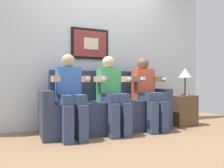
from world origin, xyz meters
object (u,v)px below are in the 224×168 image
at_px(person_in_middle, 112,91).
at_px(person_on_right, 147,90).
at_px(spare_remote_on_table, 185,95).
at_px(person_on_left, 70,91).
at_px(couch, 107,110).
at_px(table_lamp, 185,74).
at_px(side_table_right, 181,110).

relative_size(person_in_middle, person_on_right, 1.00).
bearing_deg(person_on_right, spare_remote_on_table, 0.11).
distance_m(person_on_left, spare_remote_on_table, 1.94).
relative_size(person_on_right, spare_remote_on_table, 8.54).
bearing_deg(couch, spare_remote_on_table, -7.05).
distance_m(person_on_left, person_in_middle, 0.60).
relative_size(person_in_middle, table_lamp, 2.41).
relative_size(person_on_right, table_lamp, 2.41).
relative_size(side_table_right, table_lamp, 1.09).
relative_size(person_in_middle, side_table_right, 2.22).
distance_m(person_in_middle, side_table_right, 1.36).
height_order(person_in_middle, person_on_right, same).
height_order(couch, person_on_right, person_on_right).
xyz_separation_m(couch, person_on_left, (-0.60, -0.17, 0.29)).
relative_size(person_on_left, spare_remote_on_table, 8.54).
bearing_deg(person_on_right, side_table_right, 4.92).
bearing_deg(person_on_right, person_in_middle, 180.00).
distance_m(couch, person_in_middle, 0.34).
bearing_deg(person_on_left, spare_remote_on_table, 0.03).
height_order(person_in_middle, spare_remote_on_table, person_in_middle).
bearing_deg(person_in_middle, person_on_right, 0.00).
xyz_separation_m(side_table_right, table_lamp, (0.05, -0.05, 0.61)).
bearing_deg(side_table_right, person_on_left, -178.17).
bearing_deg(person_in_middle, person_on_left, 179.96).
height_order(couch, person_on_left, person_on_left).
bearing_deg(person_in_middle, side_table_right, 2.68).
distance_m(side_table_right, spare_remote_on_table, 0.27).
distance_m(person_in_middle, person_on_right, 0.60).
height_order(couch, spare_remote_on_table, couch).
height_order(couch, person_in_middle, person_in_middle).
bearing_deg(spare_remote_on_table, person_on_right, -179.89).
xyz_separation_m(person_on_right, spare_remote_on_table, (0.75, 0.00, -0.10)).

